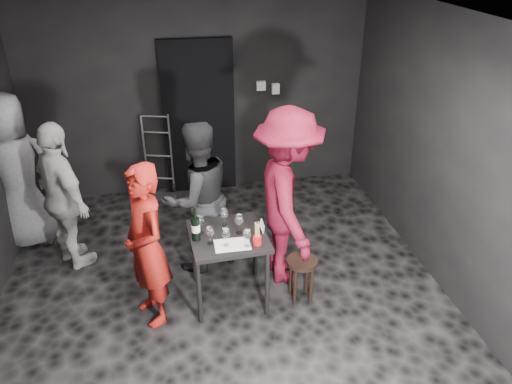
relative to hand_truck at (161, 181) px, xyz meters
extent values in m
cube|color=black|center=(0.58, -2.33, -0.21)|extent=(4.50, 5.00, 0.02)
cube|color=silver|center=(0.58, -2.33, 2.49)|extent=(4.50, 5.00, 0.02)
cube|color=black|center=(0.58, 0.17, 1.14)|extent=(4.50, 0.04, 2.70)
cube|color=black|center=(2.83, -2.33, 1.14)|extent=(0.04, 5.00, 2.70)
cube|color=black|center=(0.58, 0.11, 0.84)|extent=(0.95, 0.10, 2.10)
cube|color=#B7B7B2|center=(1.43, 0.12, 1.24)|extent=(0.12, 0.06, 0.12)
cube|color=#B7B7B2|center=(1.63, 0.12, 1.19)|extent=(0.10, 0.06, 0.14)
cylinder|color=#B2B2B7|center=(-0.17, 0.03, 0.37)|extent=(0.03, 0.03, 1.16)
cylinder|color=#B2B2B7|center=(0.17, 0.03, 0.37)|extent=(0.03, 0.03, 1.16)
cube|color=#B2B2B7|center=(0.00, -0.08, -0.20)|extent=(0.39, 0.21, 0.03)
cylinder|color=black|center=(-0.17, 0.06, -0.13)|extent=(0.04, 0.16, 0.16)
cylinder|color=black|center=(0.17, 0.06, -0.13)|extent=(0.04, 0.16, 0.16)
cube|color=black|center=(0.64, -2.33, 0.52)|extent=(0.72, 0.72, 0.04)
cylinder|color=black|center=(0.32, -2.65, 0.14)|extent=(0.04, 0.04, 0.71)
cylinder|color=black|center=(0.96, -2.65, 0.14)|extent=(0.04, 0.04, 0.71)
cylinder|color=black|center=(0.32, -2.01, 0.14)|extent=(0.04, 0.04, 0.71)
cylinder|color=black|center=(0.96, -2.01, 0.14)|extent=(0.04, 0.04, 0.71)
cylinder|color=black|center=(1.34, -2.49, 0.24)|extent=(0.30, 0.30, 0.04)
cylinder|color=black|center=(1.42, -2.41, -0.01)|extent=(0.04, 0.04, 0.41)
cylinder|color=black|center=(1.26, -2.41, -0.01)|extent=(0.04, 0.04, 0.41)
cylinder|color=black|center=(1.26, -2.57, -0.01)|extent=(0.04, 0.04, 0.41)
cylinder|color=black|center=(1.42, -2.57, -0.01)|extent=(0.04, 0.04, 0.41)
imported|color=#A91A13|center=(-0.11, -2.47, 0.64)|extent=(0.62, 0.73, 1.71)
imported|color=black|center=(0.40, -1.71, 0.71)|extent=(1.02, 0.82, 1.85)
imported|color=maroon|center=(1.28, -2.07, 0.95)|extent=(0.71, 1.51, 2.34)
imported|color=beige|center=(-0.97, -1.44, 0.70)|extent=(1.03, 1.17, 1.82)
imported|color=slate|center=(-1.54, -0.89, 0.87)|extent=(1.07, 0.59, 2.18)
cube|color=white|center=(0.66, -2.52, 0.54)|extent=(0.33, 0.22, 0.00)
cylinder|color=black|center=(0.34, -2.36, 0.65)|extent=(0.08, 0.08, 0.23)
cylinder|color=black|center=(0.34, -2.36, 0.82)|extent=(0.03, 0.03, 0.10)
cylinder|color=white|center=(0.34, -2.36, 0.66)|extent=(0.08, 0.08, 0.07)
cylinder|color=red|center=(0.89, -2.55, 0.58)|extent=(0.08, 0.08, 0.09)
camera|label=1|loc=(0.18, -6.30, 3.13)|focal=35.00mm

